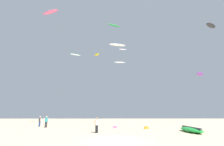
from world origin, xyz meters
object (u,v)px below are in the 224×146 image
object	(u,v)px
kite_aloft_0	(200,74)
kite_aloft_6	(123,49)
kite_aloft_1	(75,55)
kite_grounded_near	(191,130)
person_foreground	(97,124)
person_midground	(40,121)
person_left	(46,121)
kite_aloft_5	(120,62)
cooler_box	(146,128)
kite_aloft_7	(211,25)
gear_bag	(115,127)
kite_aloft_8	(117,45)
kite_aloft_3	(97,55)
kite_aloft_4	(114,25)
kite_aloft_2	(50,12)

from	to	relation	value
kite_aloft_0	kite_aloft_6	distance (m)	25.41
kite_aloft_1	kite_aloft_0	bearing A→B (deg)	-27.12
kite_aloft_1	kite_aloft_6	size ratio (longest dim) A/B	1.31
kite_aloft_1	kite_grounded_near	bearing A→B (deg)	-59.55
kite_aloft_0	kite_aloft_6	world-z (taller)	kite_aloft_6
kite_aloft_6	kite_aloft_1	bearing A→B (deg)	175.74
person_foreground	person_midground	bearing A→B (deg)	-171.86
person_left	kite_aloft_5	bearing A→B (deg)	123.22
person_foreground	cooler_box	distance (m)	8.02
kite_aloft_6	kite_aloft_7	xyz separation A→B (m)	(16.31, -21.87, -3.20)
kite_grounded_near	kite_aloft_5	world-z (taller)	kite_aloft_5
person_left	gear_bag	world-z (taller)	person_left
person_foreground	kite_aloft_8	bearing A→B (deg)	128.68
kite_grounded_near	kite_aloft_8	world-z (taller)	kite_aloft_8
person_foreground	kite_grounded_near	size ratio (longest dim) A/B	0.32
person_left	kite_grounded_near	xyz separation A→B (m)	(18.43, -6.92, -0.68)
person_left	kite_aloft_6	distance (m)	37.13
gear_bag	kite_aloft_7	bearing A→B (deg)	17.48
person_foreground	person_left	world-z (taller)	person_left
kite_aloft_3	kite_aloft_4	distance (m)	9.86
person_left	kite_aloft_5	distance (m)	31.75
person_midground	kite_aloft_7	distance (m)	36.94
kite_aloft_1	kite_aloft_6	bearing A→B (deg)	-4.26
kite_aloft_2	kite_aloft_6	distance (m)	28.75
kite_aloft_1	kite_aloft_7	size ratio (longest dim) A/B	1.09
person_foreground	kite_aloft_0	bearing A→B (deg)	92.03
kite_aloft_4	kite_aloft_8	bearing A→B (deg)	-88.99
kite_aloft_3	kite_aloft_5	distance (m)	7.68
kite_aloft_4	kite_aloft_7	distance (m)	24.88
cooler_box	kite_aloft_8	distance (m)	17.32
person_foreground	gear_bag	world-z (taller)	person_foreground
kite_grounded_near	kite_aloft_1	world-z (taller)	kite_aloft_1
kite_aloft_6	person_midground	bearing A→B (deg)	-121.64
person_midground	gear_bag	xyz separation A→B (m)	(11.78, -3.12, -0.78)
kite_aloft_4	kite_aloft_0	bearing A→B (deg)	-20.15
kite_aloft_3	kite_aloft_6	xyz separation A→B (m)	(8.15, 5.69, 3.89)
kite_aloft_0	kite_aloft_1	distance (m)	37.68
person_left	kite_aloft_0	bearing A→B (deg)	81.43
kite_aloft_7	kite_aloft_3	bearing A→B (deg)	146.52
kite_aloft_6	kite_aloft_8	xyz separation A→B (m)	(-2.86, -21.60, -7.48)
kite_grounded_near	kite_aloft_8	bearing A→B (deg)	121.90
kite_grounded_near	kite_aloft_4	bearing A→B (deg)	106.87
cooler_box	kite_aloft_4	xyz separation A→B (m)	(-3.66, 21.15, 26.81)
person_foreground	kite_aloft_0	xyz separation A→B (m)	(22.17, 18.87, 9.94)
kite_aloft_3	kite_aloft_5	size ratio (longest dim) A/B	0.65
person_foreground	kite_aloft_6	size ratio (longest dim) A/B	0.60
person_foreground	kite_grounded_near	world-z (taller)	person_foreground
kite_aloft_2	person_foreground	bearing A→B (deg)	-45.56
kite_aloft_7	person_midground	bearing A→B (deg)	-174.31
kite_aloft_1	kite_aloft_7	bearing A→B (deg)	-35.64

